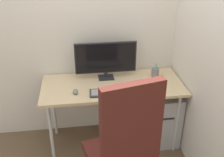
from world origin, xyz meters
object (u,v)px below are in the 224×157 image
at_px(notebook, 153,86).
at_px(mouse, 76,92).
at_px(filing_cabinet, 157,116).
at_px(office_chair, 124,146).
at_px(keyboard, 110,93).
at_px(monitor, 106,59).
at_px(pen_holder, 155,72).

bearing_deg(notebook, mouse, -174.85).
distance_m(filing_cabinet, mouse, 1.00).
bearing_deg(filing_cabinet, office_chair, -123.03).
xyz_separation_m(keyboard, mouse, (-0.33, 0.05, 0.01)).
relative_size(office_chair, monitor, 1.95).
distance_m(keyboard, mouse, 0.33).
bearing_deg(mouse, monitor, 39.73).
relative_size(monitor, pen_holder, 4.08).
bearing_deg(notebook, monitor, 152.70).
bearing_deg(filing_cabinet, monitor, 164.17).
relative_size(monitor, mouse, 7.98).
xyz_separation_m(filing_cabinet, monitor, (-0.55, 0.16, 0.66)).
height_order(office_chair, keyboard, office_chair).
relative_size(office_chair, keyboard, 3.15).
distance_m(filing_cabinet, pen_holder, 0.50).
xyz_separation_m(office_chair, monitor, (-0.03, 0.96, 0.34)).
bearing_deg(mouse, office_chair, -62.81).
bearing_deg(keyboard, notebook, 7.27).
bearing_deg(filing_cabinet, notebook, -131.03).
bearing_deg(keyboard, monitor, 90.01).
height_order(monitor, keyboard, monitor).
xyz_separation_m(pen_holder, notebook, (-0.08, -0.24, -0.04)).
distance_m(pen_holder, notebook, 0.26).
height_order(filing_cabinet, monitor, monitor).
relative_size(monitor, keyboard, 1.61).
distance_m(office_chair, mouse, 0.77).
bearing_deg(office_chair, filing_cabinet, 56.97).
bearing_deg(pen_holder, filing_cabinet, -80.15).
distance_m(filing_cabinet, monitor, 0.88).
relative_size(mouse, notebook, 0.47).
xyz_separation_m(filing_cabinet, pen_holder, (-0.02, 0.12, 0.49)).
relative_size(filing_cabinet, keyboard, 1.53).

